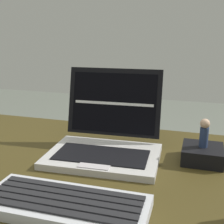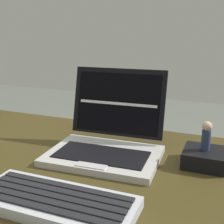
{
  "view_description": "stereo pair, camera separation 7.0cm",
  "coord_description": "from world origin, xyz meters",
  "px_view_note": "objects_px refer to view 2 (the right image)",
  "views": [
    {
      "loc": [
        0.31,
        -0.69,
        1.1
      ],
      "look_at": [
        0.09,
        0.02,
        0.89
      ],
      "focal_mm": 47.64,
      "sensor_mm": 36.0,
      "label": 1
    },
    {
      "loc": [
        0.37,
        -0.67,
        1.1
      ],
      "look_at": [
        0.09,
        0.02,
        0.89
      ],
      "focal_mm": 47.64,
      "sensor_mm": 36.0,
      "label": 2
    }
  ],
  "objects_px": {
    "external_keyboard": "(55,202)",
    "laptop_front": "(108,138)",
    "figurine_stand": "(204,158)",
    "figurine": "(206,135)"
  },
  "relations": [
    {
      "from": "laptop_front",
      "to": "figurine",
      "type": "height_order",
      "value": "laptop_front"
    },
    {
      "from": "laptop_front",
      "to": "figurine_stand",
      "type": "relative_size",
      "value": 2.94
    },
    {
      "from": "laptop_front",
      "to": "external_keyboard",
      "type": "relative_size",
      "value": 0.94
    },
    {
      "from": "laptop_front",
      "to": "figurine",
      "type": "distance_m",
      "value": 0.27
    },
    {
      "from": "external_keyboard",
      "to": "laptop_front",
      "type": "bearing_deg",
      "value": 91.08
    },
    {
      "from": "laptop_front",
      "to": "external_keyboard",
      "type": "xyz_separation_m",
      "value": [
        0.01,
        -0.29,
        -0.03
      ]
    },
    {
      "from": "laptop_front",
      "to": "figurine_stand",
      "type": "xyz_separation_m",
      "value": [
        0.26,
        0.03,
        -0.03
      ]
    },
    {
      "from": "laptop_front",
      "to": "external_keyboard",
      "type": "distance_m",
      "value": 0.29
    },
    {
      "from": "laptop_front",
      "to": "figurine",
      "type": "bearing_deg",
      "value": 5.85
    },
    {
      "from": "laptop_front",
      "to": "external_keyboard",
      "type": "height_order",
      "value": "laptop_front"
    }
  ]
}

